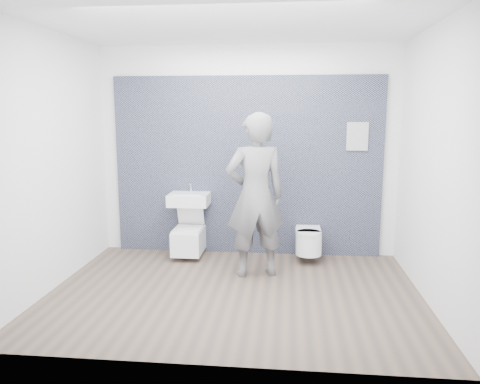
# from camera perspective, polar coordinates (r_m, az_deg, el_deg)

# --- Properties ---
(ground) EXTENTS (4.00, 4.00, 0.00)m
(ground) POSITION_cam_1_polar(r_m,az_deg,el_deg) (5.20, -0.70, -12.08)
(ground) COLOR brown
(ground) RESTS_ON ground
(room_shell) EXTENTS (4.00, 4.00, 4.00)m
(room_shell) POSITION_cam_1_polar(r_m,az_deg,el_deg) (4.83, -0.74, 7.45)
(room_shell) COLOR silver
(room_shell) RESTS_ON ground
(tile_wall) EXTENTS (3.60, 0.06, 2.40)m
(tile_wall) POSITION_cam_1_polar(r_m,az_deg,el_deg) (6.58, 0.79, -7.31)
(tile_wall) COLOR black
(tile_wall) RESTS_ON ground
(washbasin) EXTENTS (0.53, 0.40, 0.40)m
(washbasin) POSITION_cam_1_polar(r_m,az_deg,el_deg) (6.28, -6.24, -0.86)
(washbasin) COLOR white
(washbasin) RESTS_ON ground
(toilet_square) EXTENTS (0.38, 0.55, 0.71)m
(toilet_square) POSITION_cam_1_polar(r_m,az_deg,el_deg) (6.33, -6.28, -5.69)
(toilet_square) COLOR white
(toilet_square) RESTS_ON ground
(toilet_rounded) EXTENTS (0.33, 0.56, 0.31)m
(toilet_rounded) POSITION_cam_1_polar(r_m,az_deg,el_deg) (6.18, 8.34, -5.92)
(toilet_rounded) COLOR white
(toilet_rounded) RESTS_ON ground
(info_placard) EXTENTS (0.27, 0.03, 0.37)m
(info_placard) POSITION_cam_1_polar(r_m,az_deg,el_deg) (6.57, 13.52, -7.61)
(info_placard) COLOR silver
(info_placard) RESTS_ON ground
(visitor) EXTENTS (0.81, 0.65, 1.93)m
(visitor) POSITION_cam_1_polar(r_m,az_deg,el_deg) (5.46, 1.90, -0.46)
(visitor) COLOR slate
(visitor) RESTS_ON ground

